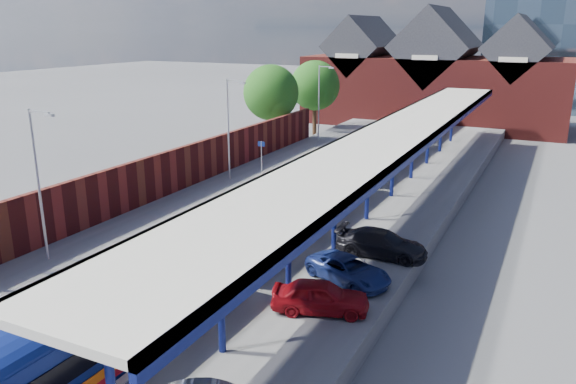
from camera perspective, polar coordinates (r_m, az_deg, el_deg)
name	(u,v)px	position (r m, az deg, el deg)	size (l,w,h in m)	color
ground	(354,177)	(44.66, 6.70, 1.53)	(240.00, 240.00, 0.00)	#5B5B5E
ballast_bed	(301,213)	(35.75, 1.30, -2.10)	(6.00, 76.00, 0.06)	#473D33
rails	(301,211)	(35.72, 1.30, -1.97)	(4.51, 76.00, 0.14)	slate
left_platform	(227,195)	(38.13, -6.22, -0.27)	(5.00, 76.00, 1.00)	#565659
right_platform	(393,219)	(33.66, 10.62, -2.73)	(6.00, 76.00, 1.00)	#565659
coping_left	(257,191)	(36.82, -3.14, 0.05)	(0.30, 76.00, 0.05)	silver
coping_right	(348,204)	(34.31, 6.09, -1.25)	(0.30, 76.00, 0.05)	silver
yellow_line	(249,191)	(37.11, -3.95, 0.14)	(0.14, 76.00, 0.01)	yellow
train	(342,172)	(37.61, 5.56, 2.08)	(3.13, 65.95, 3.45)	navy
canopy	(398,134)	(34.43, 11.10, 5.85)	(4.50, 52.00, 4.48)	navy
lamp_post_b	(40,176)	(27.29, -23.92, 1.45)	(1.48, 0.18, 7.00)	#A5A8AA
lamp_post_c	(230,123)	(39.22, -5.93, 6.95)	(1.48, 0.18, 7.00)	#A5A8AA
lamp_post_d	(320,98)	(53.33, 3.29, 9.50)	(1.48, 0.18, 7.00)	#A5A8AA
platform_sign	(261,152)	(40.67, -2.71, 4.05)	(0.55, 0.08, 2.50)	#A5A8AA
brick_wall	(130,186)	(34.18, -15.80, 0.64)	(0.35, 50.00, 3.86)	maroon
station_building	(435,79)	(70.49, 14.68, 11.05)	(30.00, 12.12, 13.78)	maroon
tree_near	(272,94)	(53.09, -1.63, 9.88)	(5.20, 5.20, 8.10)	#382314
tree_far	(316,87)	(59.85, 2.86, 10.60)	(5.20, 5.20, 8.10)	#382314
parked_car_red	(320,296)	(21.53, 3.31, -10.53)	(1.48, 3.68, 1.25)	maroon
parked_car_dark	(382,243)	(26.81, 9.50, -5.17)	(1.74, 4.28, 1.24)	black
parked_car_blue	(348,269)	(24.04, 6.15, -7.83)	(1.79, 3.89, 1.08)	navy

